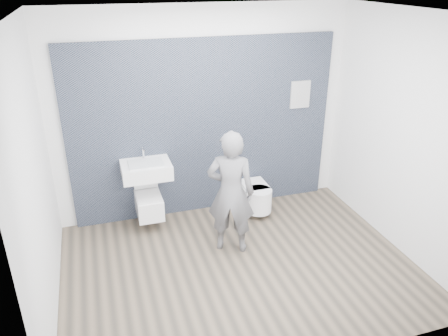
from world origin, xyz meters
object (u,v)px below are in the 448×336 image
object	(u,v)px
visitor	(231,193)
toilet_square	(149,204)
washbasin	(146,169)
toilet_rounded	(256,196)

from	to	relation	value
visitor	toilet_square	bearing A→B (deg)	-19.18
washbasin	visitor	xyz separation A→B (m)	(0.87, -0.82, -0.06)
toilet_rounded	toilet_square	bearing A→B (deg)	177.03
toilet_rounded	visitor	xyz separation A→B (m)	(-0.61, -0.74, 0.53)
toilet_square	washbasin	bearing A→B (deg)	90.00
visitor	toilet_rounded	bearing A→B (deg)	-105.80
toilet_square	visitor	xyz separation A→B (m)	(0.87, -0.82, 0.44)
washbasin	toilet_rounded	size ratio (longest dim) A/B	1.01
toilet_rounded	visitor	distance (m)	1.10
toilet_square	toilet_rounded	bearing A→B (deg)	-2.97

